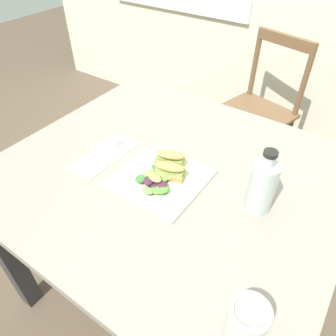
% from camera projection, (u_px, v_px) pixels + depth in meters
% --- Properties ---
extents(ground_plane, '(8.72, 8.72, 0.00)m').
position_uv_depth(ground_plane, '(133.00, 302.00, 1.48)').
color(ground_plane, brown).
extents(dining_table, '(1.12, 1.00, 0.74)m').
position_uv_depth(dining_table, '(170.00, 196.00, 1.15)').
color(dining_table, gray).
rests_on(dining_table, ground).
extents(chair_wooden_far, '(0.49, 0.49, 0.87)m').
position_uv_depth(chair_wooden_far, '(257.00, 111.00, 1.93)').
color(chair_wooden_far, brown).
rests_on(chair_wooden_far, ground).
extents(plate_lunch, '(0.27, 0.27, 0.01)m').
position_uv_depth(plate_lunch, '(161.00, 178.00, 1.03)').
color(plate_lunch, beige).
rests_on(plate_lunch, dining_table).
extents(sandwich_half_front, '(0.11, 0.08, 0.06)m').
position_uv_depth(sandwich_half_front, '(170.00, 170.00, 1.01)').
color(sandwich_half_front, tan).
rests_on(sandwich_half_front, plate_lunch).
extents(sandwich_half_back, '(0.11, 0.08, 0.06)m').
position_uv_depth(sandwich_half_back, '(170.00, 158.00, 1.06)').
color(sandwich_half_back, tan).
rests_on(sandwich_half_back, plate_lunch).
extents(salad_mixed_greens, '(0.13, 0.13, 0.04)m').
position_uv_depth(salad_mixed_greens, '(156.00, 180.00, 0.99)').
color(salad_mixed_greens, '#4C2338').
rests_on(salad_mixed_greens, plate_lunch).
extents(napkin_folded, '(0.11, 0.24, 0.00)m').
position_uv_depth(napkin_folded, '(104.00, 155.00, 1.13)').
color(napkin_folded, silver).
rests_on(napkin_folded, dining_table).
extents(fork_on_napkin, '(0.03, 0.19, 0.00)m').
position_uv_depth(fork_on_napkin, '(108.00, 152.00, 1.13)').
color(fork_on_napkin, silver).
rests_on(fork_on_napkin, napkin_folded).
extents(bottle_cold_brew, '(0.08, 0.08, 0.21)m').
position_uv_depth(bottle_cold_brew, '(261.00, 188.00, 0.89)').
color(bottle_cold_brew, black).
rests_on(bottle_cold_brew, dining_table).
extents(mason_jar_iced_tea, '(0.08, 0.08, 0.13)m').
position_uv_depth(mason_jar_iced_tea, '(245.00, 326.00, 0.62)').
color(mason_jar_iced_tea, '#995623').
rests_on(mason_jar_iced_tea, dining_table).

